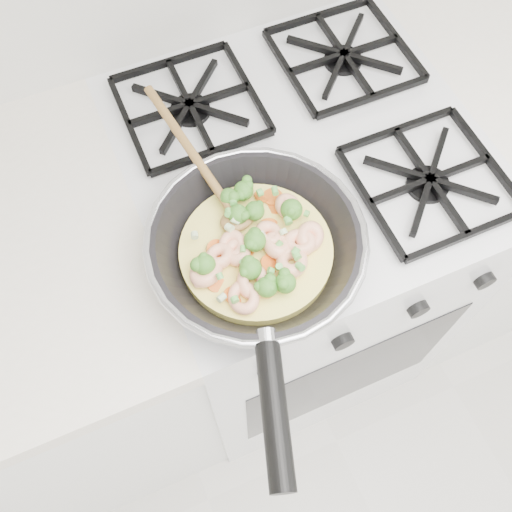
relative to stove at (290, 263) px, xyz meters
name	(u,v)px	position (x,y,z in m)	size (l,w,h in m)	color
stove	(290,263)	(0.00, 0.00, 0.00)	(0.60, 0.60, 0.92)	white
skillet	(256,249)	(-0.17, -0.17, 0.50)	(0.32, 0.62, 0.09)	black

